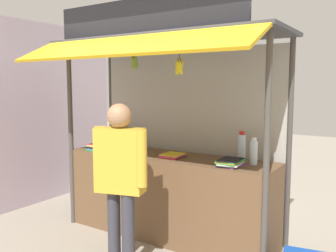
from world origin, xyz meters
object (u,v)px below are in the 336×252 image
Objects in this scene: magazine_stack_mid_right at (231,162)px; magazine_stack_center at (99,147)px; water_bottle_back_right at (115,137)px; banana_bunch_inner_left at (179,67)px; vendor_person at (120,171)px; water_bottle_front_left at (110,136)px; water_bottle_back_left at (242,147)px; water_bottle_right at (254,152)px; banana_bunch_leftmost at (134,62)px; magazine_stack_mid_left at (173,156)px; water_bottle_far_left at (124,137)px.

magazine_stack_center is at bearing -178.39° from magazine_stack_mid_right.
banana_bunch_inner_left is at bearing -25.14° from water_bottle_back_right.
water_bottle_front_left is at bearing 119.35° from vendor_person.
water_bottle_back_left is 1.08× the size of magazine_stack_center.
magazine_stack_center is at bearing -77.67° from water_bottle_back_right.
magazine_stack_mid_right is 1.07× the size of banana_bunch_inner_left.
water_bottle_right is 1.57m from banana_bunch_leftmost.
water_bottle_right is 2.05m from water_bottle_back_right.
banana_bunch_leftmost is (0.89, -0.68, 0.96)m from water_bottle_back_right.
water_bottle_right is 0.28m from magazine_stack_mid_right.
magazine_stack_mid_right is at bearing -3.48° from magazine_stack_mid_left.
banana_bunch_inner_left reaches higher than water_bottle_back_left.
banana_bunch_inner_left is 0.19× the size of vendor_person.
water_bottle_back_left is at bearing 23.06° from magazine_stack_mid_left.
magazine_stack_mid_right is 1.10m from banana_bunch_inner_left.
magazine_stack_center is at bearing -174.84° from magazine_stack_mid_left.
water_bottle_back_left is 1.94m from water_bottle_front_left.
water_bottle_front_left is 1.66m from vendor_person.
water_bottle_back_right reaches higher than magazine_stack_center.
water_bottle_back_left is at bearing 59.21° from banana_bunch_inner_left.
magazine_stack_mid_left is 1.14m from banana_bunch_leftmost.
magazine_stack_mid_right is (1.96, -0.35, -0.08)m from water_bottle_front_left.
banana_bunch_inner_left is at bearing -138.98° from water_bottle_right.
banana_bunch_leftmost is (0.80, -0.27, 1.02)m from magazine_stack_center.
magazine_stack_center is at bearing -66.00° from water_bottle_front_left.
banana_bunch_leftmost reaches higher than water_bottle_right.
water_bottle_front_left is 0.77× the size of magazine_stack_mid_right.
banana_bunch_inner_left reaches higher than magazine_stack_mid_left.
banana_bunch_inner_left is at bearing -25.76° from water_bottle_far_left.
water_bottle_front_left is at bearing 175.85° from water_bottle_right.
banana_bunch_inner_left is at bearing -120.79° from water_bottle_back_left.
magazine_stack_mid_left is at bearing -13.18° from water_bottle_far_left.
water_bottle_far_left is at bearing 171.14° from magazine_stack_mid_right.
magazine_stack_mid_right is at bearing -8.86° from water_bottle_far_left.
water_bottle_back_left is 0.25m from water_bottle_right.
vendor_person is at bearing -44.60° from water_bottle_front_left.
vendor_person is (1.00, -0.77, -0.03)m from magazine_stack_center.
water_bottle_far_left is 1.58m from banana_bunch_inner_left.
water_bottle_back_right is 1.83m from banana_bunch_inner_left.
water_bottle_far_left is 1.37m from vendor_person.
water_bottle_far_left is 1.79m from water_bottle_right.
vendor_person is at bearing -51.77° from water_bottle_far_left.
magazine_stack_mid_left is 1.13× the size of banana_bunch_leftmost.
magazine_stack_mid_left is at bearing 71.01° from vendor_person.
water_bottle_far_left is 1.19× the size of magazine_stack_mid_left.
water_bottle_front_left is (-2.13, 0.15, -0.01)m from water_bottle_right.
magazine_stack_center is 1.27× the size of banana_bunch_leftmost.
water_bottle_back_right is at bearing 179.79° from water_bottle_back_left.
magazine_stack_center is 1.26m from vendor_person.
water_bottle_right is 1.07× the size of magazine_stack_mid_left.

